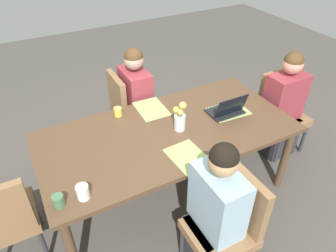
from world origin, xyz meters
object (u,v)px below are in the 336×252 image
(person_near_left_far, at_px, (216,217))
(coffee_mug_near_right, at_px, (118,112))
(chair_head_left_right_near, at_px, (4,219))
(person_far_left_mid, at_px, (137,106))
(chair_head_right_left_near, at_px, (279,108))
(flower_vase, at_px, (180,118))
(coffee_mug_near_left, at_px, (59,201))
(chair_far_left_mid, at_px, (129,107))
(dining_table, at_px, (168,137))
(chair_near_left_far, at_px, (229,222))
(coffee_mug_centre_left, at_px, (83,192))
(person_head_right_left_near, at_px, (281,111))
(laptop_head_right_left_near, at_px, (227,110))

(person_near_left_far, relative_size, coffee_mug_near_right, 14.52)
(chair_head_left_right_near, bearing_deg, person_far_left_mid, 32.05)
(chair_head_right_left_near, bearing_deg, person_near_left_far, -148.95)
(flower_vase, relative_size, coffee_mug_near_left, 2.96)
(flower_vase, distance_m, coffee_mug_near_left, 1.17)
(chair_far_left_mid, bearing_deg, dining_table, -87.98)
(chair_head_right_left_near, height_order, chair_head_left_right_near, same)
(chair_head_left_right_near, relative_size, coffee_mug_near_left, 10.11)
(chair_far_left_mid, height_order, chair_near_left_far, same)
(chair_near_left_far, distance_m, coffee_mug_centre_left, 1.04)
(coffee_mug_centre_left, bearing_deg, flower_vase, 21.22)
(person_far_left_mid, bearing_deg, person_near_left_far, -93.10)
(person_far_left_mid, xyz_separation_m, chair_head_left_right_near, (-1.43, -0.90, -0.03))
(person_far_left_mid, xyz_separation_m, coffee_mug_near_left, (-1.05, -1.19, 0.26))
(dining_table, xyz_separation_m, flower_vase, (0.10, -0.02, 0.18))
(dining_table, relative_size, chair_head_left_right_near, 2.44)
(coffee_mug_near_right, bearing_deg, chair_near_left_far, -75.79)
(person_near_left_far, xyz_separation_m, coffee_mug_near_right, (-0.25, 1.23, 0.26))
(chair_head_left_right_near, bearing_deg, dining_table, 3.63)
(dining_table, distance_m, chair_head_right_left_near, 1.44)
(person_near_left_far, bearing_deg, coffee_mug_centre_left, 152.52)
(person_head_right_left_near, xyz_separation_m, coffee_mug_centre_left, (-2.22, -0.40, 0.27))
(coffee_mug_centre_left, bearing_deg, person_far_left_mid, 53.45)
(person_head_right_left_near, xyz_separation_m, chair_near_left_far, (-1.34, -0.87, -0.03))
(chair_head_right_left_near, relative_size, chair_head_left_right_near, 1.00)
(chair_head_left_right_near, relative_size, coffee_mug_centre_left, 8.53)
(dining_table, distance_m, chair_head_left_right_near, 1.40)
(person_near_left_far, relative_size, flower_vase, 4.54)
(dining_table, height_order, person_far_left_mid, person_far_left_mid)
(person_head_right_left_near, xyz_separation_m, coffee_mug_near_right, (-1.67, 0.42, 0.26))
(chair_head_right_left_near, bearing_deg, coffee_mug_near_left, -169.24)
(chair_head_right_left_near, height_order, person_far_left_mid, person_far_left_mid)
(dining_table, relative_size, person_near_left_far, 1.84)
(person_head_right_left_near, bearing_deg, chair_head_right_left_near, 51.24)
(person_near_left_far, relative_size, coffee_mug_near_left, 13.43)
(chair_far_left_mid, height_order, person_near_left_far, person_near_left_far)
(person_far_left_mid, relative_size, flower_vase, 4.54)
(chair_head_right_left_near, bearing_deg, coffee_mug_near_right, 168.81)
(dining_table, bearing_deg, flower_vase, -13.52)
(chair_near_left_far, xyz_separation_m, coffee_mug_near_right, (-0.33, 1.29, 0.29))
(person_head_right_left_near, distance_m, person_far_left_mid, 1.55)
(coffee_mug_near_left, bearing_deg, person_near_left_far, -23.84)
(chair_far_left_mid, bearing_deg, coffee_mug_centre_left, -122.89)
(chair_far_left_mid, xyz_separation_m, chair_near_left_far, (0.06, -1.74, 0.00))
(chair_head_left_right_near, relative_size, laptop_head_right_left_near, 2.81)
(coffee_mug_near_right, relative_size, coffee_mug_centre_left, 0.78)
(coffee_mug_near_left, height_order, coffee_mug_near_right, coffee_mug_near_left)
(coffee_mug_centre_left, bearing_deg, coffee_mug_near_left, 177.38)
(chair_far_left_mid, height_order, person_far_left_mid, person_far_left_mid)
(person_near_left_far, bearing_deg, chair_head_right_left_near, 31.05)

